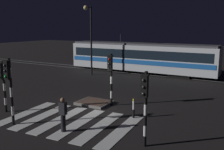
{
  "coord_description": "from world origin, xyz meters",
  "views": [
    {
      "loc": [
        8.63,
        -13.03,
        5.05
      ],
      "look_at": [
        -1.02,
        3.96,
        1.4
      ],
      "focal_mm": 42.1,
      "sensor_mm": 36.0,
      "label": 1
    }
  ],
  "objects": [
    {
      "name": "traffic_light_median_centre",
      "position": [
        0.53,
        1.06,
        2.21
      ],
      "size": [
        0.36,
        0.42,
        3.35
      ],
      "color": "black",
      "rests_on": "ground"
    },
    {
      "name": "rail_near",
      "position": [
        0.0,
        12.4,
        0.01
      ],
      "size": [
        80.0,
        0.12,
        0.03
      ],
      "primitive_type": "cube",
      "color": "#59595E",
      "rests_on": "ground"
    },
    {
      "name": "bollard_island_edge",
      "position": [
        2.78,
        -0.3,
        0.56
      ],
      "size": [
        0.12,
        0.12,
        1.11
      ],
      "color": "black",
      "rests_on": "ground"
    },
    {
      "name": "traffic_light_corner_near_left",
      "position": [
        -4.29,
        -3.18,
        2.02
      ],
      "size": [
        0.36,
        0.42,
        3.06
      ],
      "color": "black",
      "rests_on": "ground"
    },
    {
      "name": "street_lamp_trackside_left",
      "position": [
        -6.63,
        9.28,
        4.47
      ],
      "size": [
        0.44,
        1.21,
        7.03
      ],
      "color": "black",
      "rests_on": "ground"
    },
    {
      "name": "pedestrian_waiting_at_kerb",
      "position": [
        0.64,
        -3.73,
        0.88
      ],
      "size": [
        0.36,
        0.24,
        1.71
      ],
      "color": "black",
      "rests_on": "ground"
    },
    {
      "name": "crosswalk_zebra",
      "position": [
        -0.0,
        -2.46,
        0.01
      ],
      "size": [
        7.11,
        5.02,
        0.02
      ],
      "color": "silver",
      "rests_on": "ground"
    },
    {
      "name": "ground_plane",
      "position": [
        0.0,
        0.0,
        0.0
      ],
      "size": [
        120.0,
        120.0,
        0.0
      ],
      "primitive_type": "plane",
      "color": "black"
    },
    {
      "name": "traffic_light_corner_near_right",
      "position": [
        4.67,
        -3.32,
        2.14
      ],
      "size": [
        0.36,
        0.42,
        3.25
      ],
      "color": "black",
      "rests_on": "ground"
    },
    {
      "name": "traffic_light_kerb_mid_left",
      "position": [
        -2.25,
        -4.37,
        2.29
      ],
      "size": [
        0.36,
        0.42,
        3.48
      ],
      "color": "black",
      "rests_on": "ground"
    },
    {
      "name": "traffic_island",
      "position": [
        -0.61,
        0.87,
        0.09
      ],
      "size": [
        2.1,
        1.72,
        0.18
      ],
      "color": "slate",
      "rests_on": "ground"
    },
    {
      "name": "rail_far",
      "position": [
        0.0,
        13.83,
        0.01
      ],
      "size": [
        80.0,
        0.12,
        0.03
      ],
      "primitive_type": "cube",
      "color": "#59595E",
      "rests_on": "ground"
    },
    {
      "name": "tram",
      "position": [
        -2.67,
        13.11,
        1.75
      ],
      "size": [
        16.44,
        2.58,
        4.15
      ],
      "color": "silver",
      "rests_on": "ground"
    }
  ]
}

